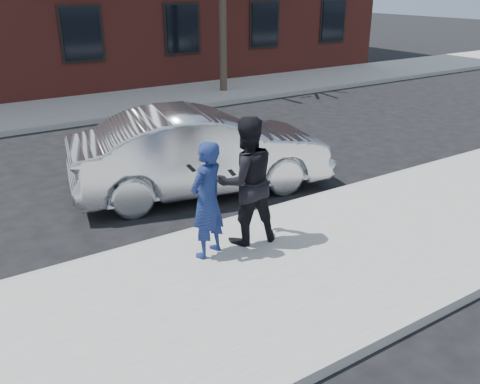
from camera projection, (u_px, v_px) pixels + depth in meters
ground at (343, 247)px, 7.92m from camera, size 100.00×100.00×0.00m
near_sidewalk at (354, 249)px, 7.69m from camera, size 50.00×3.50×0.15m
near_curb at (282, 208)px, 9.09m from camera, size 50.00×0.10×0.15m
far_sidewalk at (102, 106)px, 16.61m from camera, size 50.00×3.50×0.15m
far_curb at (122, 117)px, 15.22m from camera, size 50.00×0.10×0.15m
silver_sedan at (202, 151)px, 9.73m from camera, size 5.20×2.70×1.63m
man_hoodie at (207, 200)px, 7.08m from camera, size 0.73×0.62×1.71m
man_peacoat at (246, 181)px, 7.44m from camera, size 1.06×0.89×1.94m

